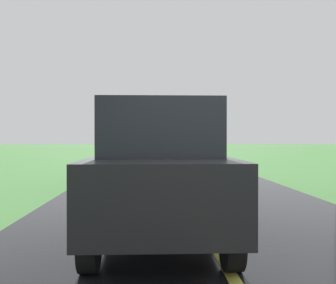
{
  "coord_description": "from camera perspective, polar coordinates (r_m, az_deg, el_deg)",
  "views": [
    {
      "loc": [
        -0.84,
        -3.15,
        1.52
      ],
      "look_at": [
        -0.26,
        10.74,
        1.4
      ],
      "focal_mm": 42.79,
      "sensor_mm": 36.0,
      "label": 1
    }
  ],
  "objects": [
    {
      "name": "banana_truck_near",
      "position": [
        13.52,
        -0.76,
        0.28
      ],
      "size": [
        2.38,
        5.82,
        2.8
      ],
      "color": "#2D2D30",
      "rests_on": "road_surface"
    },
    {
      "name": "following_car",
      "position": [
        5.55,
        -1.29,
        -4.18
      ],
      "size": [
        1.74,
        4.1,
        1.92
      ],
      "color": "black",
      "rests_on": "road_surface"
    }
  ]
}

